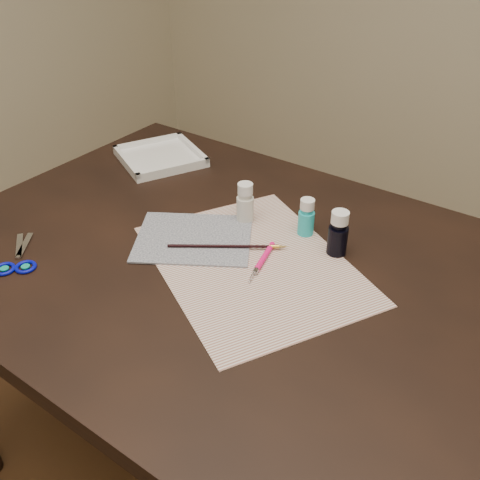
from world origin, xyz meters
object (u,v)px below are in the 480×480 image
Objects in this scene: paint_bottle_white at (245,203)px; paint_bottle_navy at (338,233)px; canvas at (194,238)px; palette_tray at (160,156)px; scissors at (16,253)px; paper at (252,264)px; paint_bottle_cyan at (306,217)px.

paint_bottle_navy is at bearing 1.39° from paint_bottle_white.
paint_bottle_navy reaches higher than canvas.
canvas is 0.14m from paint_bottle_white.
paint_bottle_navy reaches higher than paint_bottle_white.
palette_tray is at bearing 142.39° from canvas.
paint_bottle_white is at bearing -90.73° from scissors.
paint_bottle_navy is 0.61m from palette_tray.
paint_bottle_navy is 0.60× the size of scissors.
canvas is 2.57× the size of paint_bottle_white.
paper is 0.54m from palette_tray.
paper is at bearing -0.03° from canvas.
paper is 2.82× the size of scissors.
paint_bottle_white reaches higher than scissors.
paper is 0.15m from canvas.
scissors is (-0.41, -0.26, 0.00)m from paper.
canvas is 0.25m from paint_bottle_cyan.
scissors is 0.51m from palette_tray.
paper is at bearing -49.83° from paint_bottle_white.
paint_bottle_white is (-0.11, 0.13, 0.05)m from paper.
paper is 0.17m from paint_bottle_white.
paint_bottle_white is 0.57× the size of scissors.
paint_bottle_navy is at bearing -11.26° from palette_tray.
paint_bottle_navy is 0.48× the size of palette_tray.
paint_bottle_cyan is at bearing 13.20° from paint_bottle_white.
canvas is 0.41m from palette_tray.
canvas reaches higher than paper.
paint_bottle_white is at bearing -178.61° from paint_bottle_navy.
scissors is at bearing -137.00° from paint_bottle_cyan.
palette_tray is (-0.32, 0.25, 0.01)m from canvas.
canvas is at bearing -154.24° from paint_bottle_navy.
canvas is 1.48× the size of scissors.
paint_bottle_cyan is 0.52× the size of scissors.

